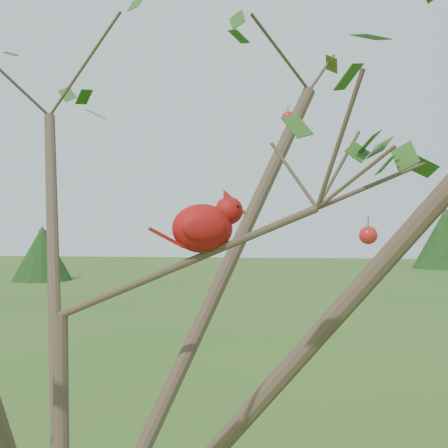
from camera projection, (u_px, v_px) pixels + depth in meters
The scene contains 3 objects.
crabapple_tree at pixel (70, 245), 1.20m from camera, with size 2.35×2.05×2.95m.
cardinal at pixel (206, 226), 1.26m from camera, with size 0.22×0.15×0.16m.
distant_trees at pixel (309, 245), 24.43m from camera, with size 42.27×16.71×3.30m.
Camera 1 is at (0.50, -1.17, 2.16)m, focal length 45.00 mm.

